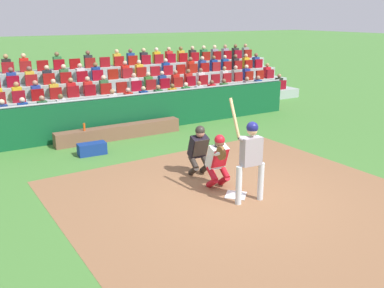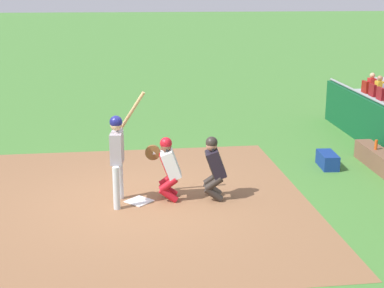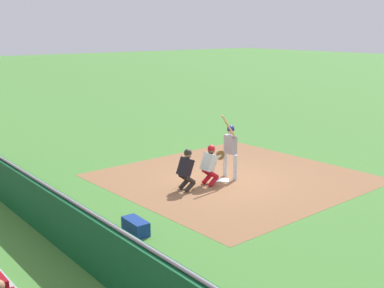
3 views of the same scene
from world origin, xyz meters
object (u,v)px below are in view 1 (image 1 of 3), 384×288
Objects in this scene: home_plate_marker at (236,195)px; home_plate_umpire at (199,148)px; catcher_crouching at (218,158)px; water_bottle_on_bench at (84,127)px; batter_at_plate at (250,153)px; dugout_bench at (120,132)px; equipment_duffel_bag at (92,149)px.

home_plate_marker is 0.34× the size of home_plate_umpire.
catcher_crouching is 5.19m from water_bottle_on_bench.
batter_at_plate is 6.18m from water_bottle_on_bench.
dugout_bench is at bearing -177.22° from water_bottle_on_bench.
home_plate_umpire is 0.31× the size of dugout_bench.
home_plate_umpire reaches higher than dugout_bench.
water_bottle_on_bench is at bearing 2.78° from dugout_bench.
dugout_bench is at bearing -85.21° from catcher_crouching.
water_bottle_on_bench is 1.16m from equipment_duffel_bag.
home_plate_umpire is (-0.06, -0.91, -0.02)m from catcher_crouching.
catcher_crouching is 0.31× the size of dugout_bench.
home_plate_umpire is at bearing -87.41° from batter_at_plate.
equipment_duffel_bag is at bearing -58.91° from home_plate_umpire.
catcher_crouching is 1.65× the size of equipment_duffel_bag.
equipment_duffel_bag is (1.72, -3.85, -0.55)m from catcher_crouching.
batter_at_plate is (-0.05, 0.39, 1.08)m from home_plate_marker.
dugout_bench is (0.56, -5.96, -0.88)m from batter_at_plate.
water_bottle_on_bench is (1.16, 0.06, 0.34)m from dugout_bench.
catcher_crouching is at bearing -81.75° from batter_at_plate.
home_plate_umpire is 1.65× the size of equipment_duffel_bag.
catcher_crouching is at bearing 107.74° from water_bottle_on_bench.
batter_at_plate reaches higher than home_plate_umpire.
dugout_bench is 5.27× the size of equipment_duffel_bag.
water_bottle_on_bench reaches higher than dugout_bench.
water_bottle_on_bench is at bearing -72.26° from catcher_crouching.
home_plate_marker is 0.34× the size of catcher_crouching.
batter_at_plate reaches higher than home_plate_marker.
home_plate_umpire is at bearing 112.10° from water_bottle_on_bench.
catcher_crouching reaches higher than water_bottle_on_bench.
batter_at_plate is 1.68× the size of catcher_crouching.
home_plate_umpire is 4.14m from dugout_bench.
catcher_crouching is at bearing 116.72° from equipment_duffel_bag.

